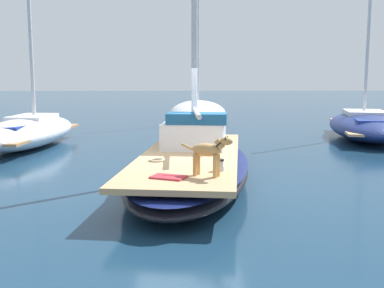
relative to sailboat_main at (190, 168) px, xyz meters
name	(u,v)px	position (x,y,z in m)	size (l,w,h in m)	color
ground_plane	(190,183)	(0.00, 0.00, -0.34)	(120.00, 120.00, 0.00)	navy
sailboat_main	(190,168)	(0.00, 0.00, 0.00)	(3.49, 7.51, 0.66)	black
mast_main	(195,20)	(0.12, 0.73, 3.23)	(0.14, 2.27, 6.49)	silver
cabin_house	(196,131)	(0.17, 1.11, 0.67)	(1.69, 2.39, 0.84)	silver
dog_tan	(209,152)	(0.23, -2.35, 0.75)	(0.87, 0.52, 0.70)	tan
deck_winch	(220,165)	(0.46, -1.90, 0.42)	(0.16, 0.16, 0.21)	#B7B7BC
coiled_rope	(157,160)	(-0.70, -0.91, 0.35)	(0.32, 0.32, 0.04)	beige
deck_towel	(169,177)	(-0.44, -2.45, 0.34)	(0.56, 0.36, 0.03)	#C6333D
moored_boat_far_astern	(198,113)	(0.75, 11.71, 0.26)	(2.89, 7.00, 6.79)	white
moored_boat_starboard_side	(367,125)	(6.75, 6.89, 0.18)	(3.84, 6.59, 7.04)	navy
moored_boat_port_side	(27,131)	(-5.16, 5.37, 0.19)	(2.79, 6.20, 6.05)	white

